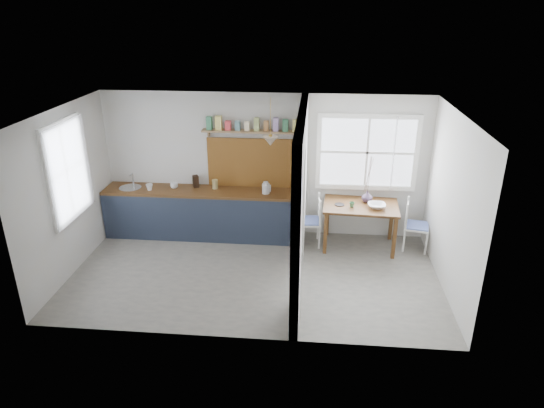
# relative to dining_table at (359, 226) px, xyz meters

# --- Properties ---
(floor) EXTENTS (5.80, 3.20, 0.01)m
(floor) POSITION_rel_dining_table_xyz_m (-1.72, -1.13, -0.40)
(floor) COLOR gray
(floor) RESTS_ON ground
(ceiling) EXTENTS (5.80, 3.20, 0.01)m
(ceiling) POSITION_rel_dining_table_xyz_m (-1.72, -1.13, 2.20)
(ceiling) COLOR silver
(ceiling) RESTS_ON walls
(walls) EXTENTS (5.81, 3.21, 2.60)m
(walls) POSITION_rel_dining_table_xyz_m (-1.72, -1.13, 0.90)
(walls) COLOR silver
(walls) RESTS_ON floor
(partition) EXTENTS (0.12, 3.20, 2.60)m
(partition) POSITION_rel_dining_table_xyz_m (-1.02, -1.07, 1.06)
(partition) COLOR silver
(partition) RESTS_ON floor
(kitchen_window) EXTENTS (0.10, 1.16, 1.50)m
(kitchen_window) POSITION_rel_dining_table_xyz_m (-4.59, -1.13, 1.25)
(kitchen_window) COLOR white
(kitchen_window) RESTS_ON walls
(nook_window) EXTENTS (1.76, 0.10, 1.30)m
(nook_window) POSITION_rel_dining_table_xyz_m (0.08, 0.43, 1.20)
(nook_window) COLOR white
(nook_window) RESTS_ON walls
(counter) EXTENTS (3.50, 0.60, 0.90)m
(counter) POSITION_rel_dining_table_xyz_m (-2.85, 0.20, 0.06)
(counter) COLOR #543317
(counter) RESTS_ON floor
(sink) EXTENTS (0.40, 0.40, 0.02)m
(sink) POSITION_rel_dining_table_xyz_m (-4.15, 0.17, 0.49)
(sink) COLOR #B9BCC4
(sink) RESTS_ON counter
(backsplash) EXTENTS (1.65, 0.03, 0.90)m
(backsplash) POSITION_rel_dining_table_xyz_m (-1.92, 0.45, 0.95)
(backsplash) COLOR brown
(backsplash) RESTS_ON walls
(shelf) EXTENTS (1.75, 0.20, 0.21)m
(shelf) POSITION_rel_dining_table_xyz_m (-1.92, 0.36, 1.61)
(shelf) COLOR #957456
(shelf) RESTS_ON walls
(pendant_lamp) EXTENTS (0.26, 0.26, 0.16)m
(pendant_lamp) POSITION_rel_dining_table_xyz_m (-1.57, 0.02, 1.48)
(pendant_lamp) COLOR beige
(pendant_lamp) RESTS_ON ceiling
(utensil_rail) EXTENTS (0.02, 0.50, 0.02)m
(utensil_rail) POSITION_rel_dining_table_xyz_m (-1.11, -0.23, 1.05)
(utensil_rail) COLOR #B9BCC4
(utensil_rail) RESTS_ON partition
(dining_table) EXTENTS (1.32, 0.92, 0.79)m
(dining_table) POSITION_rel_dining_table_xyz_m (0.00, 0.00, 0.00)
(dining_table) COLOR #543317
(dining_table) RESTS_ON floor
(chair_left) EXTENTS (0.44, 0.44, 0.91)m
(chair_left) POSITION_rel_dining_table_xyz_m (-0.89, 0.01, 0.06)
(chair_left) COLOR white
(chair_left) RESTS_ON floor
(chair_right) EXTENTS (0.48, 0.48, 0.90)m
(chair_right) POSITION_rel_dining_table_xyz_m (0.98, -0.01, 0.05)
(chair_right) COLOR white
(chair_right) RESTS_ON floor
(kettle) EXTENTS (0.18, 0.15, 0.21)m
(kettle) POSITION_rel_dining_table_xyz_m (-1.66, 0.12, 0.61)
(kettle) COLOR silver
(kettle) RESTS_ON counter
(mug_a) EXTENTS (0.12, 0.12, 0.11)m
(mug_a) POSITION_rel_dining_table_xyz_m (-3.75, 0.08, 0.56)
(mug_a) COLOR white
(mug_a) RESTS_ON counter
(mug_b) EXTENTS (0.17, 0.17, 0.11)m
(mug_b) POSITION_rel_dining_table_xyz_m (-3.34, 0.21, 0.56)
(mug_b) COLOR white
(mug_b) RESTS_ON counter
(knife_block) EXTENTS (0.14, 0.16, 0.21)m
(knife_block) POSITION_rel_dining_table_xyz_m (-2.97, 0.33, 0.61)
(knife_block) COLOR #3D2616
(knife_block) RESTS_ON counter
(jar) EXTENTS (0.13, 0.13, 0.17)m
(jar) POSITION_rel_dining_table_xyz_m (-2.60, 0.27, 0.59)
(jar) COLOR tan
(jar) RESTS_ON counter
(towel_magenta) EXTENTS (0.02, 0.03, 0.49)m
(towel_magenta) POSITION_rel_dining_table_xyz_m (-1.14, -0.13, -0.12)
(towel_magenta) COLOR #BA1F5F
(towel_magenta) RESTS_ON counter
(towel_orange) EXTENTS (0.02, 0.03, 0.55)m
(towel_orange) POSITION_rel_dining_table_xyz_m (-1.14, -0.20, -0.15)
(towel_orange) COLOR gold
(towel_orange) RESTS_ON counter
(bowl) EXTENTS (0.30, 0.30, 0.07)m
(bowl) POSITION_rel_dining_table_xyz_m (0.25, -0.10, 0.43)
(bowl) COLOR white
(bowl) RESTS_ON dining_table
(table_cup) EXTENTS (0.11, 0.11, 0.08)m
(table_cup) POSITION_rel_dining_table_xyz_m (-0.16, -0.10, 0.44)
(table_cup) COLOR #407549
(table_cup) RESTS_ON dining_table
(plate) EXTENTS (0.19, 0.19, 0.01)m
(plate) POSITION_rel_dining_table_xyz_m (-0.37, -0.04, 0.40)
(plate) COLOR black
(plate) RESTS_ON dining_table
(vase) EXTENTS (0.22, 0.22, 0.20)m
(vase) POSITION_rel_dining_table_xyz_m (0.11, 0.15, 0.49)
(vase) COLOR #4A3652
(vase) RESTS_ON dining_table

